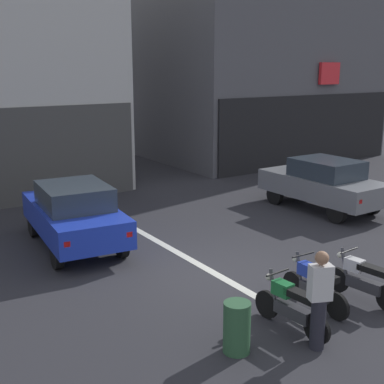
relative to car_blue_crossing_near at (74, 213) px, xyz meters
name	(u,v)px	position (x,y,z in m)	size (l,w,h in m)	color
ground_plane	(219,276)	(1.94, -3.52, -0.89)	(120.00, 120.00, 0.00)	#2B2B30
lane_centre_line	(106,212)	(1.94, 2.48, -0.88)	(0.20, 18.00, 0.01)	silver
building_far_right	(244,45)	(12.98, 9.62, 4.64)	(10.69, 10.02, 11.07)	#56565B
car_blue_crossing_near	(74,213)	(0.00, 0.00, 0.00)	(2.13, 4.24, 1.64)	black
car_grey_parked_kerbside	(323,183)	(7.86, -0.96, 0.00)	(1.83, 4.13, 1.64)	black
car_black_down_street	(82,159)	(3.10, 7.35, 0.00)	(1.87, 4.14, 1.64)	black
motorcycle_green_row_leftmost	(290,305)	(1.57, -6.12, -0.43)	(0.55, 1.67, 0.98)	black
motorcycle_blue_row_left_mid	(314,285)	(2.54, -5.74, -0.43)	(0.55, 1.67, 0.98)	black
motorcycle_white_row_centre	(362,279)	(3.52, -6.06, -0.43)	(0.55, 1.67, 0.98)	black
person_by_motorcycles	(319,300)	(1.51, -6.81, -0.03)	(0.42, 0.34, 1.67)	#23232D
trash_bin	(237,327)	(0.35, -6.18, -0.46)	(0.44, 0.44, 0.85)	#2D5938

